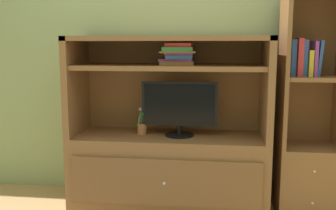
{
  "coord_description": "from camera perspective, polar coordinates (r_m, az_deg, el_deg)",
  "views": [
    {
      "loc": [
        0.36,
        -2.52,
        1.29
      ],
      "look_at": [
        0.0,
        0.35,
        0.84
      ],
      "focal_mm": 40.72,
      "sensor_mm": 36.0,
      "label": 1
    }
  ],
  "objects": [
    {
      "name": "painted_rear_wall",
      "position": [
        3.29,
        0.87,
        10.81
      ],
      "size": [
        6.0,
        0.1,
        2.8
      ],
      "primitive_type": "cube",
      "color": "#8C9E6B",
      "rests_on": "ground_plane"
    },
    {
      "name": "media_console",
      "position": [
        3.06,
        0.13,
        -7.0
      ],
      "size": [
        1.54,
        0.56,
        1.36
      ],
      "color": "brown",
      "rests_on": "ground_plane"
    },
    {
      "name": "tv_monitor",
      "position": [
        2.97,
        1.72,
        -0.33
      ],
      "size": [
        0.59,
        0.23,
        0.43
      ],
      "color": "black",
      "rests_on": "media_console"
    },
    {
      "name": "potted_plant",
      "position": [
        3.05,
        -3.94,
        -3.37
      ],
      "size": [
        0.07,
        0.08,
        0.25
      ],
      "color": "#B26642",
      "rests_on": "media_console"
    },
    {
      "name": "magazine_stack",
      "position": [
        2.94,
        1.51,
        7.62
      ],
      "size": [
        0.28,
        0.32,
        0.16
      ],
      "color": "#A56638",
      "rests_on": "media_console"
    },
    {
      "name": "bookshelf_tall",
      "position": [
        3.11,
        20.3,
        -5.38
      ],
      "size": [
        0.46,
        0.41,
        1.68
      ],
      "color": "brown",
      "rests_on": "ground_plane"
    },
    {
      "name": "upright_book_row",
      "position": [
        2.99,
        19.74,
        6.55
      ],
      "size": [
        0.22,
        0.17,
        0.28
      ],
      "color": "#2D519E",
      "rests_on": "bookshelf_tall"
    }
  ]
}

